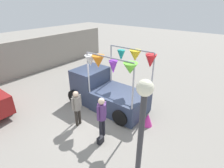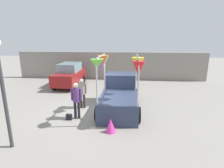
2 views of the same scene
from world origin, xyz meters
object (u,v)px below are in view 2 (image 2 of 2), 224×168
at_px(parked_car, 70,75).
at_px(folded_kite_bundle_magenta, 111,125).
at_px(person_vendor, 82,91).
at_px(vendor_truck, 120,92).
at_px(street_lamp, 1,79).
at_px(handbag, 69,117).
at_px(person_customer, 76,97).

height_order(parked_car, folded_kite_bundle_magenta, parked_car).
relative_size(parked_car, person_vendor, 2.37).
bearing_deg(vendor_truck, street_lamp, -132.17).
bearing_deg(person_vendor, parked_car, 116.43).
height_order(parked_car, street_lamp, street_lamp).
distance_m(vendor_truck, street_lamp, 5.72).
bearing_deg(parked_car, folded_kite_bundle_magenta, -59.85).
bearing_deg(parked_car, vendor_truck, -45.57).
xyz_separation_m(street_lamp, folded_kite_bundle_magenta, (3.45, 1.38, -2.22)).
relative_size(person_vendor, street_lamp, 0.44).
height_order(person_vendor, handbag, person_vendor).
relative_size(person_vendor, folded_kite_bundle_magenta, 2.81).
xyz_separation_m(parked_car, handbag, (2.04, -6.21, -0.80)).
height_order(person_customer, folded_kite_bundle_magenta, person_customer).
bearing_deg(person_customer, person_vendor, 93.28).
bearing_deg(street_lamp, parked_car, 94.74).
distance_m(vendor_truck, parked_car, 6.28).
xyz_separation_m(person_vendor, handbag, (-0.27, -1.55, -0.88)).
bearing_deg(vendor_truck, person_customer, -142.56).
distance_m(handbag, street_lamp, 3.59).
relative_size(handbag, folded_kite_bundle_magenta, 0.47).
xyz_separation_m(person_vendor, street_lamp, (-1.61, -3.89, 1.50)).
distance_m(parked_car, street_lamp, 8.72).
relative_size(handbag, street_lamp, 0.07).
relative_size(person_customer, street_lamp, 0.47).
relative_size(parked_car, folded_kite_bundle_magenta, 6.67).
height_order(vendor_truck, person_customer, vendor_truck).
distance_m(vendor_truck, handbag, 3.02).
xyz_separation_m(vendor_truck, folded_kite_bundle_magenta, (-0.23, -2.69, -0.62)).
bearing_deg(folded_kite_bundle_magenta, parked_car, 120.15).
height_order(vendor_truck, handbag, vendor_truck).
distance_m(person_customer, folded_kite_bundle_magenta, 2.26).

